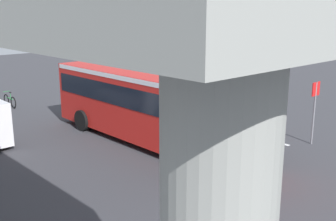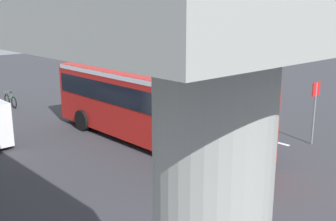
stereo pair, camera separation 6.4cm
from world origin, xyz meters
name	(u,v)px [view 1 (the left image)]	position (x,y,z in m)	size (l,w,h in m)	color
ground	(156,137)	(0.00, 0.00, 0.00)	(80.00, 80.00, 0.00)	#38383D
city_bus	(150,102)	(-0.45, 0.69, 1.88)	(11.54, 2.85, 3.15)	red
bicycle_green	(10,101)	(10.65, 2.55, 0.37)	(1.77, 0.44, 0.96)	black
traffic_sign	(315,103)	(-5.54, -4.41, 1.89)	(0.08, 0.60, 2.80)	slate
lane_dash_leftmost	(270,140)	(-4.00, -3.48, 0.00)	(2.00, 0.20, 0.01)	silver
lane_dash_left	(205,123)	(0.00, -3.48, 0.00)	(2.00, 0.20, 0.01)	silver
lane_dash_centre	(155,110)	(4.00, -3.48, 0.00)	(2.00, 0.20, 0.01)	silver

